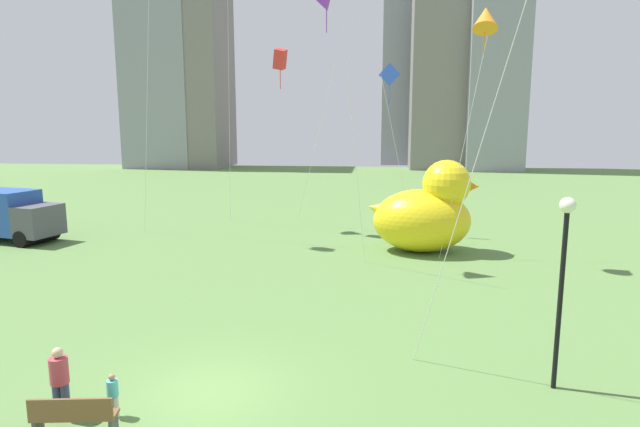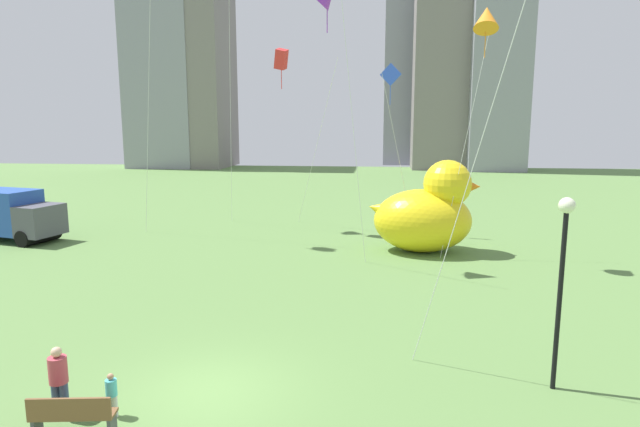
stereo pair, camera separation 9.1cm
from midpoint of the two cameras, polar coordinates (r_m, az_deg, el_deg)
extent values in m
plane|color=#5A8042|center=(13.90, -11.79, -18.35)|extent=(140.00, 140.00, 0.00)
cube|color=brown|center=(12.99, -24.87, -19.11)|extent=(1.78, 0.70, 0.06)
cube|color=brown|center=(12.72, -25.32, -18.50)|extent=(1.72, 0.31, 0.45)
cube|color=#47474C|center=(13.41, -28.08, -19.52)|extent=(0.13, 0.38, 0.39)
cube|color=#47474C|center=(12.83, -21.35, -20.39)|extent=(0.13, 0.38, 0.39)
cylinder|color=#38476B|center=(13.82, -26.43, -17.51)|extent=(0.18, 0.18, 0.80)
cylinder|color=#38476B|center=(13.72, -25.69, -17.66)|extent=(0.18, 0.18, 0.80)
cylinder|color=#B23F4C|center=(13.48, -26.29, -14.91)|extent=(0.40, 0.40, 0.60)
sphere|color=#D8AD8C|center=(13.32, -26.42, -13.27)|extent=(0.23, 0.23, 0.23)
cylinder|color=silver|center=(13.41, -21.57, -18.75)|extent=(0.11, 0.11, 0.50)
cylinder|color=silver|center=(13.36, -21.07, -18.84)|extent=(0.11, 0.11, 0.50)
cylinder|color=#4CBFC6|center=(13.19, -21.44, -17.11)|extent=(0.25, 0.25, 0.38)
sphere|color=#A87C5B|center=(13.07, -21.51, -16.08)|extent=(0.15, 0.15, 0.15)
ellipsoid|color=yellow|center=(27.44, 11.09, -0.76)|extent=(4.94, 3.65, 3.22)
sphere|color=yellow|center=(27.29, 13.70, 3.13)|extent=(2.41, 2.41, 2.41)
cone|color=orange|center=(27.46, 15.93, 2.82)|extent=(1.08, 1.08, 1.08)
cone|color=yellow|center=(27.25, 6.62, 0.44)|extent=(1.47, 1.29, 1.55)
cylinder|color=black|center=(14.16, 24.61, -8.74)|extent=(0.12, 0.12, 4.45)
sphere|color=#EAEACC|center=(13.64, 25.30, 0.80)|extent=(0.38, 0.38, 0.38)
cube|color=#264CA5|center=(34.64, -31.13, 0.23)|extent=(4.46, 3.13, 2.40)
cube|color=#4C4C56|center=(32.59, -27.89, -0.64)|extent=(2.04, 2.59, 1.68)
cylinder|color=black|center=(32.88, -28.01, -2.06)|extent=(1.40, 2.54, 0.90)
cube|color=gray|center=(83.56, -16.68, 14.63)|extent=(9.91, 6.93, 28.62)
cube|color=gray|center=(83.94, -12.20, 16.71)|extent=(6.39, 11.27, 34.21)
cube|color=gray|center=(88.23, 9.27, 13.59)|extent=(6.85, 6.33, 25.46)
cube|color=gray|center=(79.66, 14.09, 14.98)|extent=(10.67, 6.32, 28.54)
cube|color=gray|center=(81.46, 18.69, 18.85)|extent=(7.79, 10.25, 40.37)
cylinder|color=silver|center=(32.88, -0.30, 7.24)|extent=(2.93, 3.79, 10.20)
cube|color=red|center=(31.91, -4.13, 16.31)|extent=(0.89, 0.99, 1.32)
cylinder|color=red|center=(31.82, -4.11, 14.70)|extent=(0.04, 0.04, 1.60)
cylinder|color=silver|center=(34.29, -9.59, 12.34)|extent=(0.98, 2.48, 16.34)
cylinder|color=silver|center=(30.17, 8.57, 6.03)|extent=(2.11, 1.08, 9.27)
cube|color=blue|center=(31.26, 7.73, 14.67)|extent=(1.24, 0.41, 1.27)
cylinder|color=blue|center=(31.19, 7.69, 13.02)|extent=(0.04, 0.04, 1.60)
cylinder|color=silver|center=(23.22, 3.79, 8.54)|extent=(1.13, 2.49, 12.08)
cylinder|color=purple|center=(24.31, 0.89, 20.80)|extent=(0.04, 0.04, 1.60)
cylinder|color=silver|center=(26.41, 15.50, 7.29)|extent=(2.06, 1.06, 11.11)
cone|color=orange|center=(25.90, 17.65, 19.50)|extent=(1.36, 1.65, 1.47)
cylinder|color=orange|center=(25.75, 17.54, 17.54)|extent=(0.04, 0.04, 1.60)
cylinder|color=silver|center=(13.16, 17.15, 7.31)|extent=(2.73, 2.16, 12.09)
cylinder|color=silver|center=(32.41, -17.92, 14.51)|extent=(1.97, 1.16, 18.97)
camera|label=1|loc=(0.05, -89.86, 0.02)|focal=29.62mm
camera|label=2|loc=(0.05, 90.14, -0.02)|focal=29.62mm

